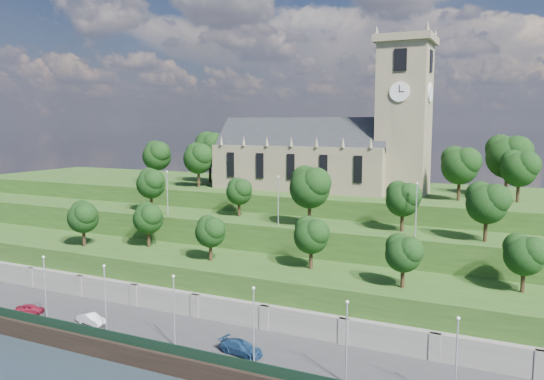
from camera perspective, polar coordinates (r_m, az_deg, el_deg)
The scene contains 17 objects.
ground at distance 61.08m, azimuth -10.19°, elevation -19.09°, with size 320.00×320.00×0.00m, color black.
promenade at distance 65.16m, azimuth -7.02°, elevation -16.33°, with size 160.00×12.00×2.00m, color #2D2D30.
quay_wall at distance 60.56m, azimuth -10.24°, elevation -18.18°, with size 160.00×0.50×2.20m, color black.
fence at distance 60.42m, azimuth -9.90°, elevation -16.67°, with size 160.00×0.10×1.20m, color black.
retaining_wall at distance 69.34m, azimuth -4.32°, elevation -13.48°, with size 160.00×2.10×5.00m.
embankment_lower at distance 73.84m, azimuth -1.98°, elevation -10.93°, with size 160.00×12.00×8.00m, color #234316.
embankment_upper at distance 82.81m, azimuth 1.54°, elevation -7.49°, with size 160.00×10.00×12.00m, color #234316.
hilltop at distance 101.58m, azimuth 6.34°, elevation -3.93°, with size 160.00×32.00×15.00m, color #234316.
church at distance 95.77m, azimuth 6.13°, elevation 4.46°, with size 38.60×12.35×27.60m.
trees_lower at distance 71.92m, azimuth -2.30°, elevation -4.35°, with size 66.75×8.71×7.12m.
trees_upper at distance 77.91m, azimuth 4.35°, elevation 0.01°, with size 58.95×8.07×8.88m.
trees_hilltop at distance 95.55m, azimuth 5.40°, elevation 3.75°, with size 72.29×16.24×10.40m.
lamp_posts_promenade at distance 61.44m, azimuth -10.50°, elevation -12.11°, with size 60.36×0.36×8.28m.
lamp_posts_upper at distance 78.13m, azimuth 0.68°, elevation -0.69°, with size 40.36×0.36×7.33m.
car_left at distance 78.54m, azimuth -24.58°, elevation -11.54°, with size 1.46×3.62×1.23m, color maroon.
car_middle at distance 71.77m, azimuth -18.87°, elevation -12.98°, with size 1.42×4.07×1.34m, color silver.
car_right at distance 60.10m, azimuth -3.33°, elevation -16.57°, with size 2.06×5.08×1.47m, color navy.
Camera 1 is at (32.30, -44.35, 26.83)m, focal length 35.00 mm.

